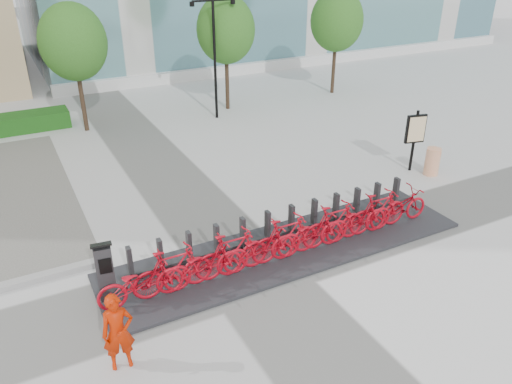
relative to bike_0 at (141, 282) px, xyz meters
name	(u,v)px	position (x,y,z in m)	size (l,w,h in m)	color
ground	(248,270)	(2.60, 0.05, -0.58)	(120.00, 120.00, 0.00)	silver
tree_1	(73,42)	(1.10, 12.05, 3.01)	(2.60, 2.60, 5.10)	#332819
tree_2	(226,30)	(7.60, 12.05, 3.01)	(2.60, 2.60, 5.10)	#332819
tree_3	(337,21)	(13.60, 12.05, 3.01)	(2.60, 2.60, 5.10)	#332819
streetlamp	(214,46)	(6.60, 11.05, 2.55)	(2.00, 0.20, 5.00)	black
dock_pad	(288,248)	(3.90, 0.35, -0.54)	(9.60, 2.40, 0.08)	#26262B
dock_rail_posts	(281,224)	(3.96, 0.82, -0.08)	(8.02, 0.50, 0.85)	#2A292C
bike_0	(141,282)	(0.00, 0.00, 0.00)	(0.67, 1.92, 1.01)	#AC0816
bike_1	(173,270)	(0.72, 0.00, 0.06)	(0.53, 1.86, 1.12)	#AC0816
bike_2	(203,264)	(1.44, 0.00, 0.00)	(0.67, 1.92, 1.01)	#AC0816
bike_3	(232,253)	(2.16, 0.00, 0.06)	(0.53, 1.86, 1.12)	#AC0816
bike_4	(259,247)	(2.88, 0.00, 0.00)	(0.67, 1.92, 1.01)	#AC0816
bike_5	(286,238)	(3.60, 0.00, 0.06)	(0.53, 1.86, 1.12)	#AC0816
bike_6	(310,233)	(4.32, 0.00, 0.00)	(0.67, 1.92, 1.01)	#AC0816
bike_7	(334,224)	(5.04, 0.00, 0.06)	(0.53, 1.86, 1.12)	#AC0816
bike_8	(356,219)	(5.76, 0.00, 0.00)	(0.67, 1.92, 1.01)	#AC0816
bike_9	(378,211)	(6.48, 0.00, 0.06)	(0.53, 1.86, 1.12)	#AC0816
bike_10	(398,207)	(7.20, 0.00, 0.00)	(0.67, 1.92, 1.01)	#AC0816
kiosk	(105,271)	(-0.63, 0.50, 0.18)	(0.48, 0.42, 1.43)	#2A292C
worker_red	(118,332)	(-0.85, -1.56, 0.21)	(0.58, 0.38, 1.59)	#B31C00
construction_barrel	(432,162)	(10.59, 2.09, -0.12)	(0.48, 0.48, 0.93)	#EB5B07
map_sign	(415,131)	(10.21, 2.67, 0.83)	(0.70, 0.26, 2.13)	black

